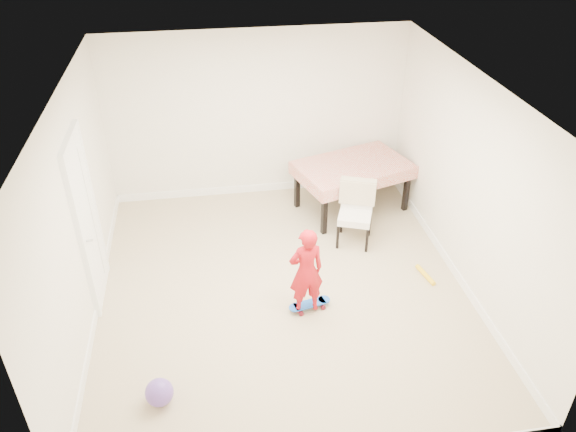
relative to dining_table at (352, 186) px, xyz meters
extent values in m
plane|color=tan|center=(-1.32, -1.75, -0.38)|extent=(5.00, 5.00, 0.00)
cube|color=white|center=(-1.32, -1.75, 2.20)|extent=(4.50, 5.00, 0.04)
cube|color=silver|center=(-1.32, 0.73, 0.92)|extent=(4.50, 0.04, 2.60)
cube|color=silver|center=(-1.32, -4.23, 0.92)|extent=(4.50, 0.04, 2.60)
cube|color=silver|center=(-3.55, -1.75, 0.92)|extent=(0.04, 5.00, 2.60)
cube|color=silver|center=(0.91, -1.75, 0.92)|extent=(0.04, 5.00, 2.60)
cube|color=white|center=(-3.55, -1.45, 0.64)|extent=(0.11, 0.94, 2.11)
cube|color=white|center=(-1.32, 0.74, -0.32)|extent=(4.50, 0.02, 0.12)
cube|color=white|center=(-3.56, -1.75, -0.32)|extent=(0.02, 5.00, 0.12)
cube|color=white|center=(0.92, -1.75, -0.32)|extent=(0.02, 5.00, 0.12)
imported|color=red|center=(-1.12, -2.20, 0.19)|extent=(0.45, 0.33, 1.13)
sphere|color=#6846A9|center=(-2.78, -3.28, -0.24)|extent=(0.28, 0.28, 0.28)
cylinder|color=yellow|center=(0.53, -1.80, -0.35)|extent=(0.14, 0.40, 0.06)
camera|label=1|loc=(-2.11, -7.14, 4.19)|focal=35.00mm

